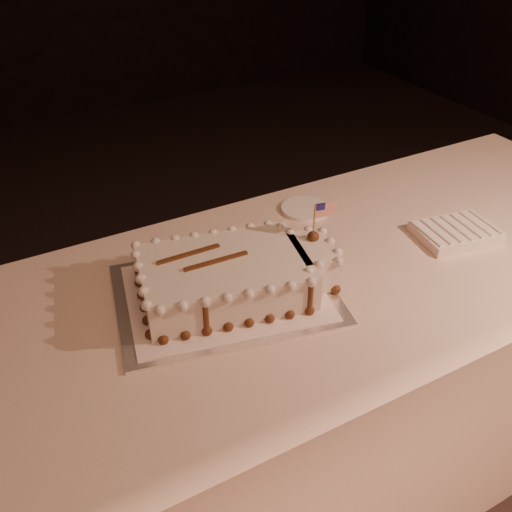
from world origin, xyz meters
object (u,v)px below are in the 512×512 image
napkin_stack (456,233)px  side_plate (305,209)px  sheet_cake (236,275)px  banquet_table (261,400)px  cake_board (225,294)px

napkin_stack → side_plate: 0.41m
sheet_cake → napkin_stack: sheet_cake is taller
banquet_table → cake_board: (-0.08, 0.03, 0.38)m
side_plate → cake_board: bearing=-147.3°
napkin_stack → cake_board: bearing=173.6°
banquet_table → side_plate: (0.29, 0.26, 0.38)m
cake_board → side_plate: 0.44m
banquet_table → side_plate: 0.54m
side_plate → sheet_cake: bearing=-144.8°
napkin_stack → side_plate: bearing=131.1°
napkin_stack → sheet_cake: bearing=173.9°
sheet_cake → cake_board: bearing=168.0°
banquet_table → napkin_stack: size_ratio=10.68×
banquet_table → cake_board: 0.39m
banquet_table → cake_board: bearing=163.0°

